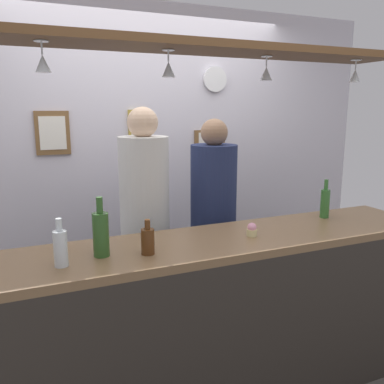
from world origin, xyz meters
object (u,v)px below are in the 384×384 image
object	(u,v)px
cupcake	(252,230)
picture_frame_crest	(139,125)
bottle_champagne_green	(101,233)
picture_frame_caricature	(53,133)
person_right_navy_shirt	(213,209)
bottle_soda_clear	(60,247)
bottle_beer_brown_stubby	(148,241)
person_middle_white_patterned_shirt	(145,209)
wall_clock	(215,79)
picture_frame_lower_pair	(210,140)
bottle_beer_green_import	(325,202)

from	to	relation	value
cupcake	picture_frame_crest	size ratio (longest dim) A/B	0.30
picture_frame_crest	bottle_champagne_green	bearing A→B (deg)	-112.95
picture_frame_caricature	cupcake	bearing A→B (deg)	-56.57
cupcake	picture_frame_crest	world-z (taller)	picture_frame_crest
person_right_navy_shirt	bottle_champagne_green	xyz separation A→B (m)	(-0.95, -0.69, 0.13)
bottle_champagne_green	bottle_soda_clear	xyz separation A→B (m)	(-0.20, -0.06, -0.03)
picture_frame_crest	bottle_beer_brown_stubby	bearing A→B (deg)	-104.43
bottle_soda_clear	picture_frame_crest	distance (m)	1.75
person_middle_white_patterned_shirt	bottle_soda_clear	xyz separation A→B (m)	(-0.62, -0.75, 0.05)
bottle_champagne_green	wall_clock	world-z (taller)	wall_clock
picture_frame_crest	wall_clock	distance (m)	0.81
person_right_navy_shirt	wall_clock	size ratio (longest dim) A/B	7.57
bottle_soda_clear	picture_frame_lower_pair	world-z (taller)	picture_frame_lower_pair
cupcake	bottle_champagne_green	bearing A→B (deg)	178.92
person_right_navy_shirt	picture_frame_caricature	bearing A→B (deg)	144.84
person_middle_white_patterned_shirt	bottle_beer_green_import	world-z (taller)	person_middle_white_patterned_shirt
bottle_beer_brown_stubby	picture_frame_lower_pair	bearing A→B (deg)	54.84
person_middle_white_patterned_shirt	picture_frame_caricature	size ratio (longest dim) A/B	5.14
person_right_navy_shirt	bottle_beer_brown_stubby	size ratio (longest dim) A/B	9.25
bottle_soda_clear	bottle_beer_green_import	distance (m)	1.72
wall_clock	picture_frame_caricature	bearing A→B (deg)	179.75
person_right_navy_shirt	picture_frame_lower_pair	world-z (taller)	person_right_navy_shirt
bottle_champagne_green	person_right_navy_shirt	bearing A→B (deg)	35.78
bottle_champagne_green	wall_clock	bearing A→B (deg)	47.21
cupcake	wall_clock	world-z (taller)	wall_clock
bottle_beer_brown_stubby	bottle_beer_green_import	xyz separation A→B (m)	(1.29, 0.20, 0.03)
wall_clock	person_middle_white_patterned_shirt	bearing A→B (deg)	-140.51
bottle_soda_clear	wall_clock	xyz separation A→B (m)	(1.51, 1.48, 0.88)
person_middle_white_patterned_shirt	person_right_navy_shirt	distance (m)	0.53
bottle_beer_green_import	wall_clock	world-z (taller)	wall_clock
person_right_navy_shirt	bottle_beer_green_import	bearing A→B (deg)	-44.24
person_right_navy_shirt	bottle_champagne_green	size ratio (longest dim) A/B	5.55
bottle_beer_brown_stubby	picture_frame_caricature	bearing A→B (deg)	101.89
wall_clock	cupcake	bearing A→B (deg)	-107.61
bottle_beer_green_import	cupcake	world-z (taller)	bottle_beer_green_import
picture_frame_crest	person_right_navy_shirt	bearing A→B (deg)	-64.60
bottle_beer_brown_stubby	picture_frame_caricature	distance (m)	1.59
bottle_champagne_green	bottle_beer_green_import	xyz separation A→B (m)	(1.51, 0.14, -0.01)
bottle_champagne_green	picture_frame_caricature	xyz separation A→B (m)	(-0.09, 1.42, 0.41)
picture_frame_caricature	person_middle_white_patterned_shirt	bearing A→B (deg)	-54.86
person_right_navy_shirt	bottle_champagne_green	distance (m)	1.18
cupcake	picture_frame_caricature	xyz separation A→B (m)	(-0.95, 1.44, 0.49)
bottle_beer_brown_stubby	picture_frame_lower_pair	size ratio (longest dim) A/B	0.60
bottle_soda_clear	bottle_champagne_green	bearing A→B (deg)	17.23
bottle_champagne_green	cupcake	xyz separation A→B (m)	(0.86, -0.02, -0.08)
bottle_beer_brown_stubby	picture_frame_caricature	size ratio (longest dim) A/B	0.53
cupcake	bottle_beer_green_import	bearing A→B (deg)	13.24
person_right_navy_shirt	bottle_beer_green_import	xyz separation A→B (m)	(0.56, -0.55, 0.12)
bottle_beer_green_import	wall_clock	xyz separation A→B (m)	(-0.20, 1.28, 0.87)
person_middle_white_patterned_shirt	picture_frame_caricature	distance (m)	1.02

